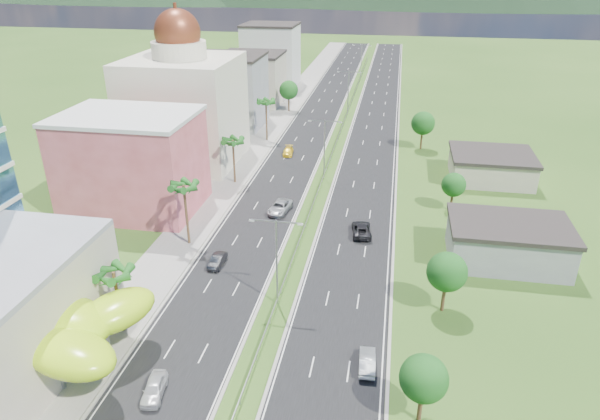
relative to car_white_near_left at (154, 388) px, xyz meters
The scene contains 33 objects.
ground 10.33m from the car_white_near_left, 37.51° to the left, with size 500.00×500.00×0.00m, color #2D5119.
road_left 96.28m from the car_white_near_left, 89.60° to the left, with size 11.00×260.00×0.04m, color black.
road_right 97.54m from the car_white_near_left, 80.76° to the left, with size 11.00×260.00×0.04m, color black.
sidewalk_left 96.68m from the car_white_near_left, 95.24° to the left, with size 7.00×260.00×0.12m, color gray.
median_guardrail 78.69m from the car_white_near_left, 84.04° to the left, with size 0.10×216.06×0.76m.
streetlight_median_b 19.15m from the car_white_near_left, 63.34° to the left, with size 6.04×0.25×11.00m.
streetlight_median_c 57.17m from the car_white_near_left, 81.74° to the left, with size 6.04×0.25×11.00m.
streetlight_median_d 101.77m from the car_white_near_left, 85.39° to the left, with size 6.04×0.25×11.00m.
streetlight_median_e 146.62m from the car_white_near_left, 86.80° to the left, with size 6.04×0.25×11.00m.
lime_canopy 12.75m from the car_white_near_left, 169.15° to the left, with size 18.00×15.00×7.40m.
pink_shophouse 43.62m from the car_white_near_left, 117.39° to the left, with size 20.00×15.00×15.00m, color #BE4E51.
domed_building 65.26m from the car_white_near_left, 107.94° to the left, with size 20.00×20.00×28.70m.
midrise_grey 88.59m from the car_white_near_left, 102.31° to the left, with size 16.00×15.00×16.00m, color gray.
midrise_beige 110.04m from the car_white_near_left, 99.87° to the left, with size 16.00×15.00×13.00m, color #B3A893.
midrise_white 132.87m from the car_white_near_left, 98.16° to the left, with size 16.00×15.00×18.00m, color silver.
shed_near 47.84m from the car_white_near_left, 40.85° to the left, with size 15.00×10.00×5.00m, color gray.
shed_far 72.20m from the car_white_near_left, 58.08° to the left, with size 14.00×12.00×4.40m, color #B3A893.
palm_tree_b 12.70m from the car_white_near_left, 131.56° to the left, with size 3.60×3.60×8.10m.
palm_tree_c 30.20m from the car_white_near_left, 104.54° to the left, with size 3.60×3.60×9.60m.
palm_tree_d 52.23m from the car_white_near_left, 98.14° to the left, with size 3.60×3.60×8.60m.
palm_tree_e 76.99m from the car_white_near_left, 95.49° to the left, with size 3.60×3.60×9.40m.
leafy_tree_lfar 101.65m from the car_white_near_left, 94.14° to the left, with size 4.90×4.90×8.05m.
leafy_tree_ra 24.53m from the car_white_near_left, ahead, with size 4.20×4.20×6.90m.
leafy_tree_rb 33.03m from the car_white_near_left, 33.92° to the left, with size 4.55×4.55×7.47m.
leafy_tree_rc 55.35m from the car_white_near_left, 56.90° to the left, with size 3.85×3.85×6.33m.
leafy_tree_rd 80.78m from the car_white_near_left, 71.06° to the left, with size 4.90×4.90×8.05m.
mountain_ridge 461.34m from the car_white_near_left, 81.50° to the left, with size 860.00×140.00×90.00m, color black, non-canonical shape.
car_white_near_left is the anchor object (origin of this frame).
car_dark_left 23.29m from the car_white_near_left, 93.68° to the left, with size 1.45×4.15×1.37m, color black.
car_silver_mid_left 40.76m from the car_white_near_left, 85.43° to the left, with size 2.73×5.91×1.64m, color #95979C.
car_yellow_far_left 67.71m from the car_white_near_left, 90.69° to the left, with size 1.92×4.71×1.37m, color gold.
car_silver_right 20.55m from the car_white_near_left, 20.48° to the left, with size 1.57×4.50×1.48m, color #B0B4B8.
car_dark_far_right 39.06m from the car_white_near_left, 64.82° to the left, with size 2.67×5.78×1.61m, color black.
Camera 1 is at (11.79, -40.89, 37.03)m, focal length 32.00 mm.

